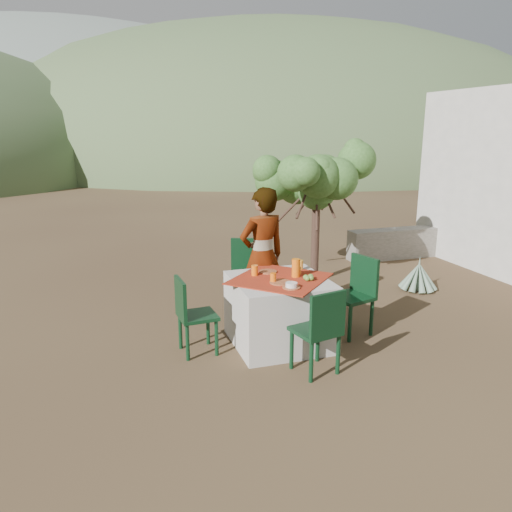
% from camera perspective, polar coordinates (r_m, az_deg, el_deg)
% --- Properties ---
extents(ground, '(160.00, 160.00, 0.00)m').
position_cam_1_polar(ground, '(5.41, 6.10, -11.51)').
color(ground, '#3B2A1B').
rests_on(ground, ground).
extents(table, '(1.30, 1.30, 0.76)m').
position_cam_1_polar(table, '(5.60, 2.70, -6.29)').
color(table, beige).
rests_on(table, ground).
extents(chair_far, '(0.57, 0.57, 0.96)m').
position_cam_1_polar(chair_far, '(6.51, -1.00, -1.85)').
color(chair_far, black).
rests_on(chair_far, ground).
extents(chair_near, '(0.48, 0.48, 0.87)m').
position_cam_1_polar(chair_near, '(4.89, 7.35, -8.19)').
color(chair_near, black).
rests_on(chair_near, ground).
extents(chair_left, '(0.42, 0.42, 0.84)m').
position_cam_1_polar(chair_left, '(5.35, -7.46, -6.39)').
color(chair_left, black).
rests_on(chair_left, ground).
extents(chair_right, '(0.52, 0.52, 0.92)m').
position_cam_1_polar(chair_right, '(5.95, 11.42, -3.98)').
color(chair_right, black).
rests_on(chair_right, ground).
extents(person, '(0.69, 0.54, 1.69)m').
position_cam_1_polar(person, '(6.06, 0.73, -0.04)').
color(person, '#8C6651').
rests_on(person, ground).
extents(shrub_tree, '(1.63, 1.60, 1.92)m').
position_cam_1_polar(shrub_tree, '(7.75, 7.20, 8.05)').
color(shrub_tree, '#3F2A1F').
rests_on(shrub_tree, ground).
extents(agave, '(0.57, 0.55, 0.60)m').
position_cam_1_polar(agave, '(7.84, 18.07, -2.29)').
color(agave, gray).
rests_on(agave, ground).
extents(stone_wall, '(2.60, 0.35, 0.55)m').
position_cam_1_polar(stone_wall, '(9.86, 17.49, 1.54)').
color(stone_wall, gray).
rests_on(stone_wall, ground).
extents(hill_near_right, '(48.00, 48.00, 20.00)m').
position_cam_1_polar(hill_near_right, '(42.86, 1.45, 11.23)').
color(hill_near_right, '#3F542F').
rests_on(hill_near_right, ground).
extents(hill_far_center, '(60.00, 60.00, 24.00)m').
position_cam_1_polar(hill_far_center, '(56.52, -20.08, 11.15)').
color(hill_far_center, slate).
rests_on(hill_far_center, ground).
extents(hill_far_right, '(36.00, 36.00, 14.00)m').
position_cam_1_polar(hill_far_right, '(58.73, 13.34, 11.71)').
color(hill_far_right, slate).
rests_on(hill_far_right, ground).
extents(plate_far, '(0.20, 0.20, 0.01)m').
position_cam_1_polar(plate_far, '(5.69, 1.38, -1.80)').
color(plate_far, brown).
rests_on(plate_far, table).
extents(plate_near, '(0.23, 0.23, 0.01)m').
position_cam_1_polar(plate_near, '(5.31, 2.80, -3.02)').
color(plate_near, brown).
rests_on(plate_near, table).
extents(glass_far, '(0.07, 0.07, 0.12)m').
position_cam_1_polar(glass_far, '(5.55, -0.16, -1.65)').
color(glass_far, orange).
rests_on(glass_far, table).
extents(glass_near, '(0.06, 0.06, 0.10)m').
position_cam_1_polar(glass_near, '(5.30, 1.97, -2.50)').
color(glass_near, orange).
rests_on(glass_near, table).
extents(juice_pitcher, '(0.09, 0.09, 0.20)m').
position_cam_1_polar(juice_pitcher, '(5.51, 4.58, -1.37)').
color(juice_pitcher, orange).
rests_on(juice_pitcher, table).
extents(bowl_plate, '(0.19, 0.19, 0.01)m').
position_cam_1_polar(bowl_plate, '(5.15, 4.07, -3.60)').
color(bowl_plate, brown).
rests_on(bowl_plate, table).
extents(white_bowl, '(0.12, 0.12, 0.05)m').
position_cam_1_polar(white_bowl, '(5.14, 4.07, -3.30)').
color(white_bowl, white).
rests_on(white_bowl, bowl_plate).
extents(jar_left, '(0.05, 0.05, 0.08)m').
position_cam_1_polar(jar_left, '(5.63, 4.90, -1.65)').
color(jar_left, orange).
rests_on(jar_left, table).
extents(jar_right, '(0.07, 0.07, 0.11)m').
position_cam_1_polar(jar_right, '(5.82, 5.07, -0.99)').
color(jar_right, orange).
rests_on(jar_right, table).
extents(napkin_holder, '(0.07, 0.06, 0.08)m').
position_cam_1_polar(napkin_holder, '(5.64, 4.64, -1.63)').
color(napkin_holder, white).
rests_on(napkin_holder, table).
extents(fruit_cluster, '(0.12, 0.11, 0.06)m').
position_cam_1_polar(fruit_cluster, '(5.41, 6.05, -2.47)').
color(fruit_cluster, olive).
rests_on(fruit_cluster, table).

